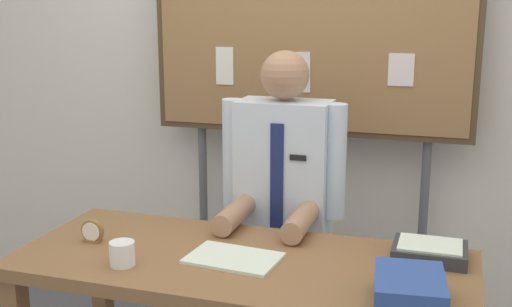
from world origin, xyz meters
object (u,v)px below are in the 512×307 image
object	(u,v)px
open_notebook	(234,258)
coffee_mug	(122,254)
book_stack	(409,291)
desk_clock	(92,232)
bulletin_board	(309,19)
desk	(242,283)
person	(283,225)
paper_tray	(430,251)

from	to	relation	value
open_notebook	coffee_mug	size ratio (longest dim) A/B	3.64
book_stack	desk_clock	distance (m)	1.21
bulletin_board	book_stack	size ratio (longest dim) A/B	7.05
desk	open_notebook	bearing A→B (deg)	-139.04
desk	person	size ratio (longest dim) A/B	1.14
bulletin_board	paper_tray	bearing A→B (deg)	-51.36
book_stack	coffee_mug	size ratio (longest dim) A/B	3.49
desk	coffee_mug	bearing A→B (deg)	-153.85
desk_clock	coffee_mug	bearing A→B (deg)	-36.47
book_stack	coffee_mug	world-z (taller)	book_stack
desk	coffee_mug	distance (m)	0.44
coffee_mug	paper_tray	xyz separation A→B (m)	(1.02, 0.39, -0.02)
desk	open_notebook	world-z (taller)	open_notebook
paper_tray	desk	bearing A→B (deg)	-162.42
book_stack	desk_clock	bearing A→B (deg)	171.78
book_stack	paper_tray	distance (m)	0.40
open_notebook	paper_tray	size ratio (longest dim) A/B	1.24
bulletin_board	coffee_mug	xyz separation A→B (m)	(-0.38, -1.20, -0.78)
book_stack	open_notebook	size ratio (longest dim) A/B	0.96
desk	book_stack	xyz separation A→B (m)	(0.60, -0.19, 0.15)
desk	paper_tray	distance (m)	0.69
bulletin_board	open_notebook	size ratio (longest dim) A/B	6.76
book_stack	paper_tray	bearing A→B (deg)	83.94
open_notebook	person	bearing A→B (deg)	87.73
open_notebook	coffee_mug	bearing A→B (deg)	-155.00
book_stack	person	bearing A→B (deg)	128.53
coffee_mug	person	bearing A→B (deg)	63.24
bulletin_board	open_notebook	xyz separation A→B (m)	(-0.02, -1.03, -0.82)
book_stack	open_notebook	distance (m)	0.65
coffee_mug	bulletin_board	bearing A→B (deg)	72.53
bulletin_board	open_notebook	world-z (taller)	bulletin_board
open_notebook	paper_tray	distance (m)	0.70
desk	paper_tray	world-z (taller)	paper_tray
desk	bulletin_board	distance (m)	1.37
bulletin_board	desk_clock	size ratio (longest dim) A/B	24.18
bulletin_board	coffee_mug	distance (m)	1.48
paper_tray	book_stack	bearing A→B (deg)	-96.06
person	bulletin_board	xyz separation A→B (m)	(-0.00, 0.45, 0.89)
coffee_mug	desk_clock	bearing A→B (deg)	143.53
desk	book_stack	distance (m)	0.65
coffee_mug	paper_tray	world-z (taller)	coffee_mug
desk_clock	open_notebook	bearing A→B (deg)	0.12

